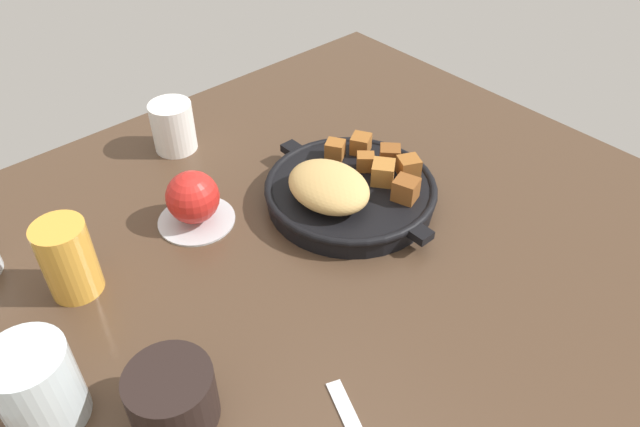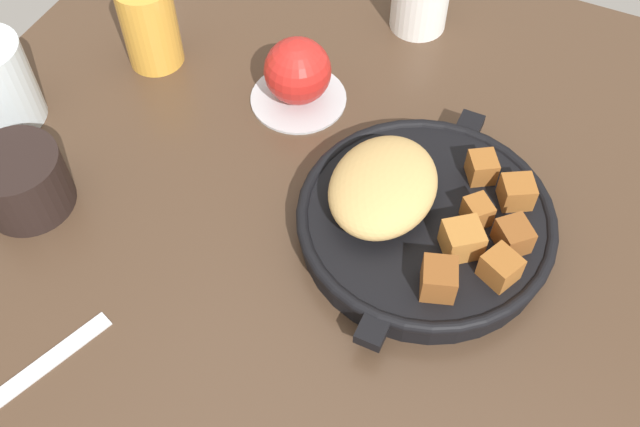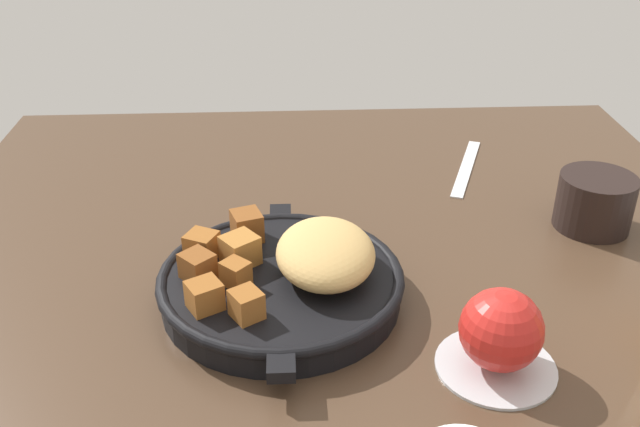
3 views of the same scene
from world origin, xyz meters
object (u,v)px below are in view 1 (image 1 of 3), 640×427
Objects in this scene: juice_glass_amber at (68,259)px; white_creamer_pitcher at (173,127)px; coffee_mug_dark at (172,396)px; red_apple at (193,197)px; cast_iron_skillet at (348,189)px; water_glass_tall at (37,387)px.

juice_glass_amber reaches higher than white_creamer_pitcher.
coffee_mug_dark is (-22.93, 0.08, -1.76)cm from juice_glass_amber.
white_creamer_pitcher is at bearing -53.70° from juice_glass_amber.
coffee_mug_dark is at bearing 179.81° from juice_glass_amber.
juice_glass_amber reaches higher than red_apple.
cast_iron_skillet is 3.97× the size of red_apple.
juice_glass_amber is 1.14× the size of coffee_mug_dark.
red_apple reaches higher than cast_iron_skillet.
juice_glass_amber is at bearing 74.29° from cast_iron_skillet.
juice_glass_amber is (10.11, 35.96, 2.41)cm from cast_iron_skillet.
juice_glass_amber is 1.03× the size of water_glass_tall.
juice_glass_amber is 1.25× the size of white_creamer_pitcher.
white_creamer_pitcher reaches higher than red_apple.
red_apple is 0.83× the size of coffee_mug_dark.
water_glass_tall is at bearing 48.28° from coffee_mug_dark.
red_apple is at bearing 156.89° from white_creamer_pitcher.
coffee_mug_dark is (-12.82, 36.04, 0.65)cm from cast_iron_skillet.
water_glass_tall is (-15.56, 27.21, 0.63)cm from red_apple.
water_glass_tall reaches higher than red_apple.
red_apple is 17.73cm from juice_glass_amber.
juice_glass_amber reaches higher than cast_iron_skillet.
red_apple is at bearing -86.60° from juice_glass_amber.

